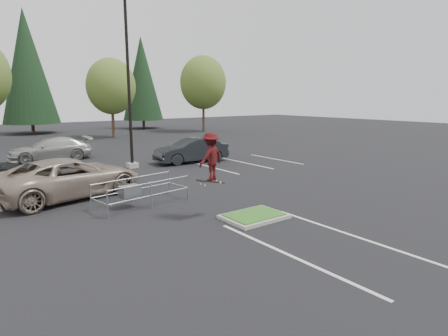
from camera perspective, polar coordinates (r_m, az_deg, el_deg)
ground at (r=13.63m, az=4.62°, el=-7.64°), size 120.00×120.00×0.00m
grass_median at (r=13.61m, az=4.62°, el=-7.32°), size 2.20×1.60×0.16m
stall_lines at (r=17.82m, az=-11.68°, el=-3.42°), size 22.62×17.60×0.01m
light_pole at (r=23.52m, az=-14.27°, el=11.05°), size 0.70×0.60×10.12m
decid_c at (r=42.13m, az=-16.84°, el=11.57°), size 5.12×5.12×8.38m
decid_d at (r=48.07m, az=-3.22°, el=12.62°), size 5.76×5.76×9.43m
conif_b at (r=51.04m, az=-27.79°, el=13.50°), size 6.38×6.38×14.50m
conif_c at (r=54.19m, az=-12.39°, el=13.16°), size 5.50×5.50×12.50m
cart_corral at (r=15.19m, az=-13.77°, el=-3.37°), size 3.92×1.89×1.07m
skateboarder at (r=13.15m, az=-2.06°, el=1.71°), size 1.24×0.92×1.89m
car_l_tan at (r=17.52m, az=-22.52°, el=-1.39°), size 6.66×4.09×1.72m
car_r_charc at (r=25.14m, az=-4.99°, el=2.72°), size 5.05×2.11×1.62m
car_far_silver at (r=28.51m, az=-24.89°, el=2.64°), size 5.47×2.43×1.56m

